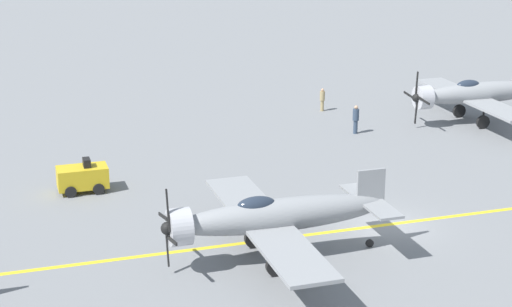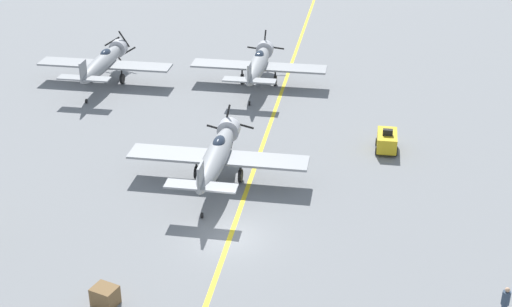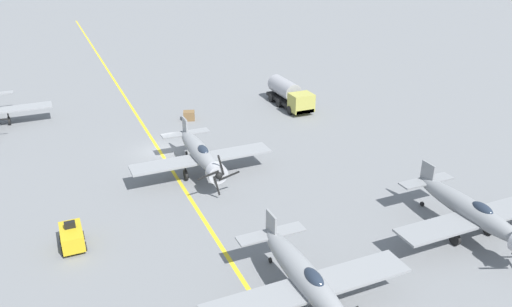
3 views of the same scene
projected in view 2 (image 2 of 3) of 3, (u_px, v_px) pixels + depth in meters
The scene contains 8 objects.
ground_plane at pixel (230, 237), 41.69m from camera, with size 400.00×400.00×0.00m, color slate.
taxiway_stripe at pixel (230, 237), 41.69m from camera, with size 0.30×160.00×0.01m, color yellow.
airplane_far_center at pixel (258, 64), 62.69m from camera, with size 12.00×9.98×3.80m.
airplane_mid_center at pixel (217, 156), 46.68m from camera, with size 12.00×9.98×3.77m.
airplane_far_left at pixel (103, 63), 63.11m from camera, with size 12.00×9.98×3.65m.
tow_tractor at pixel (387, 141), 51.55m from camera, with size 1.57×2.60×1.79m.
ground_crew_inspecting at pixel (505, 302), 34.68m from camera, with size 0.41×0.41×1.87m.
supply_crate_by_tanker at pixel (105, 296), 35.91m from camera, with size 1.22×1.02×1.02m, color brown.
Camera 2 is at (7.14, -34.42, 22.98)m, focal length 50.00 mm.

